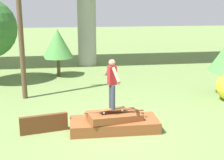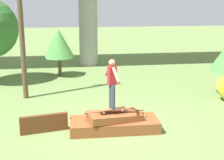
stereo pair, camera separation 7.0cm
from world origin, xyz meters
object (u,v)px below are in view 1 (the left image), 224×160
Objects in this scene: skater at (112,81)px; skateboard at (112,109)px; utility_pole at (19,9)px; tree_behind_right at (58,44)px.

skateboard is at bearing 45.00° from skater.
utility_pole is 4.33m from tree_behind_right.
skater is at bearing -52.14° from utility_pole.
tree_behind_right is (1.30, 3.72, -1.80)m from utility_pole.
utility_pole reaches higher than skateboard.
skateboard is 7.72m from tree_behind_right.
utility_pole reaches higher than tree_behind_right.
skater is 5.15m from utility_pole.
skateboard is at bearing -77.72° from tree_behind_right.
skater is 0.22× the size of utility_pole.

